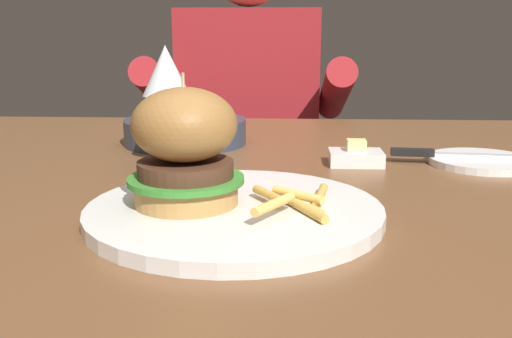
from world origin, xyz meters
name	(u,v)px	position (x,y,z in m)	size (l,w,h in m)	color
dining_table	(239,229)	(0.00, 0.00, 0.65)	(1.18, 0.92, 0.74)	brown
main_plate	(235,212)	(0.01, -0.22, 0.75)	(0.30, 0.30, 0.01)	white
burger_sandwich	(185,147)	(-0.03, -0.22, 0.81)	(0.12, 0.12, 0.13)	#B78447
fries_pile	(297,201)	(0.08, -0.23, 0.76)	(0.08, 0.12, 0.02)	gold
wine_glass	(167,78)	(-0.10, 0.00, 0.86)	(0.07, 0.07, 0.17)	silver
bread_plate	(482,161)	(0.34, 0.04, 0.74)	(0.15, 0.15, 0.01)	white
table_knife	(446,154)	(0.29, 0.04, 0.75)	(0.19, 0.03, 0.01)	silver
butter_dish	(356,157)	(0.16, 0.03, 0.75)	(0.07, 0.05, 0.04)	white
soup_bowl	(185,130)	(-0.10, 0.17, 0.76)	(0.20, 0.20, 0.05)	#2D384C
diner_person	(249,168)	(-0.03, 0.74, 0.56)	(0.51, 0.36, 1.18)	#282833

